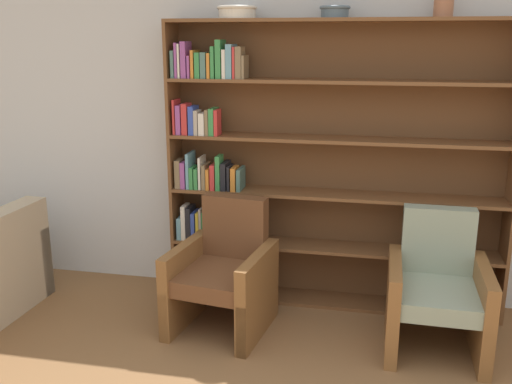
{
  "coord_description": "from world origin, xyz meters",
  "views": [
    {
      "loc": [
        0.26,
        -1.94,
        2.02
      ],
      "look_at": [
        -0.54,
        1.95,
        0.95
      ],
      "focal_mm": 40.0,
      "sensor_mm": 36.0,
      "label": 1
    }
  ],
  "objects_px": {
    "bowl_brass": "(237,11)",
    "vase_tall": "(444,5)",
    "armchair_cushioned": "(437,292)",
    "armchair_leather": "(224,274)",
    "bowl_stoneware": "(335,11)",
    "bookshelf": "(302,170)"
  },
  "relations": [
    {
      "from": "bookshelf",
      "to": "bowl_brass",
      "type": "distance_m",
      "value": 1.26
    },
    {
      "from": "bookshelf",
      "to": "bowl_stoneware",
      "type": "distance_m",
      "value": 1.17
    },
    {
      "from": "bowl_brass",
      "to": "bookshelf",
      "type": "bearing_deg",
      "value": 2.38
    },
    {
      "from": "bowl_stoneware",
      "to": "armchair_cushioned",
      "type": "relative_size",
      "value": 0.24
    },
    {
      "from": "bowl_stoneware",
      "to": "armchair_leather",
      "type": "height_order",
      "value": "bowl_stoneware"
    },
    {
      "from": "bookshelf",
      "to": "vase_tall",
      "type": "xyz_separation_m",
      "value": [
        0.93,
        -0.02,
        1.19
      ]
    },
    {
      "from": "armchair_leather",
      "to": "bowl_brass",
      "type": "bearing_deg",
      "value": -79.95
    },
    {
      "from": "vase_tall",
      "to": "armchair_cushioned",
      "type": "distance_m",
      "value": 1.92
    },
    {
      "from": "bowl_brass",
      "to": "armchair_leather",
      "type": "bearing_deg",
      "value": -88.44
    },
    {
      "from": "bookshelf",
      "to": "armchair_cushioned",
      "type": "height_order",
      "value": "bookshelf"
    },
    {
      "from": "vase_tall",
      "to": "bowl_stoneware",
      "type": "bearing_deg",
      "value": 180.0
    },
    {
      "from": "armchair_cushioned",
      "to": "bookshelf",
      "type": "bearing_deg",
      "value": -27.77
    },
    {
      "from": "vase_tall",
      "to": "armchair_cushioned",
      "type": "xyz_separation_m",
      "value": [
        0.05,
        -0.53,
        -1.85
      ]
    },
    {
      "from": "bowl_brass",
      "to": "armchair_cushioned",
      "type": "relative_size",
      "value": 0.32
    },
    {
      "from": "bowl_stoneware",
      "to": "armchair_leather",
      "type": "bearing_deg",
      "value": -142.34
    },
    {
      "from": "vase_tall",
      "to": "armchair_leather",
      "type": "relative_size",
      "value": 0.2
    },
    {
      "from": "bowl_brass",
      "to": "armchair_leather",
      "type": "distance_m",
      "value": 1.89
    },
    {
      "from": "bowl_stoneware",
      "to": "armchair_cushioned",
      "type": "height_order",
      "value": "bowl_stoneware"
    },
    {
      "from": "vase_tall",
      "to": "armchair_cushioned",
      "type": "height_order",
      "value": "vase_tall"
    },
    {
      "from": "bowl_brass",
      "to": "vase_tall",
      "type": "relative_size",
      "value": 1.55
    },
    {
      "from": "armchair_cushioned",
      "to": "bowl_stoneware",
      "type": "bearing_deg",
      "value": -32.91
    },
    {
      "from": "bowl_brass",
      "to": "vase_tall",
      "type": "bearing_deg",
      "value": 0.0
    }
  ]
}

